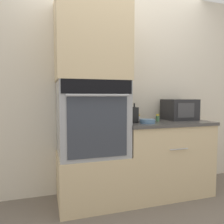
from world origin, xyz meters
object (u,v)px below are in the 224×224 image
condiment_jar_near (139,118)px  knife_block (132,115)px  bowl (147,121)px  microwave (179,109)px  wall_oven (92,118)px  condiment_jar_mid (158,118)px

condiment_jar_near → knife_block: bearing=-138.1°
knife_block → bowl: knife_block is taller
microwave → bowl: 0.62m
condiment_jar_near → wall_oven: bearing=-168.1°
microwave → condiment_jar_near: bearing=177.2°
wall_oven → microwave: bearing=5.0°
condiment_jar_near → microwave: bearing=-2.8°
knife_block → bowl: (0.13, -0.13, -0.07)m
wall_oven → bowl: bearing=-11.7°
bowl → condiment_jar_mid: size_ratio=2.00×
bowl → condiment_jar_near: bearing=88.4°
wall_oven → condiment_jar_mid: bearing=-0.1°
wall_oven → condiment_jar_near: bearing=11.9°
microwave → condiment_jar_near: (-0.55, 0.03, -0.09)m
wall_oven → knife_block: wall_oven is taller
bowl → knife_block: bearing=136.7°
microwave → condiment_jar_mid: size_ratio=4.27×
condiment_jar_near → condiment_jar_mid: bearing=-34.9°
wall_oven → condiment_jar_mid: (0.80, -0.00, -0.02)m
microwave → knife_block: bearing=-171.9°
microwave → bowl: size_ratio=2.14×
condiment_jar_near → bowl: bearing=-91.6°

